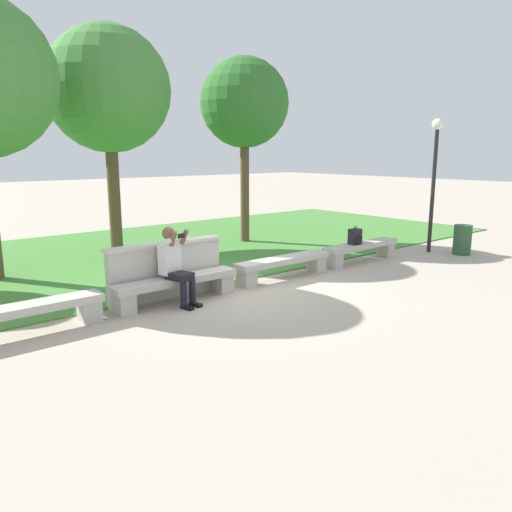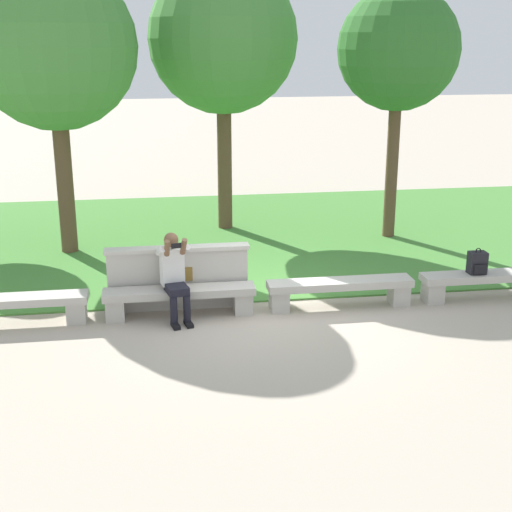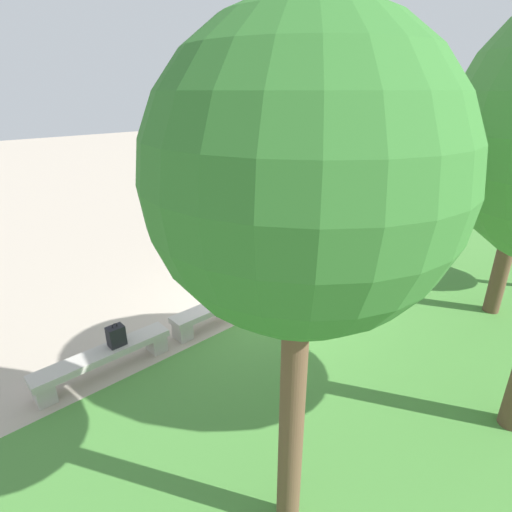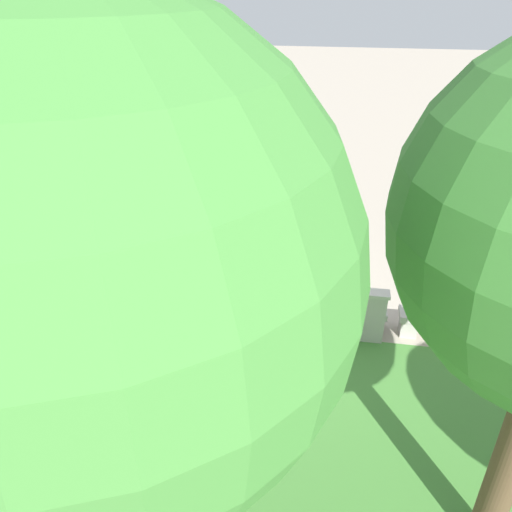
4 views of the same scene
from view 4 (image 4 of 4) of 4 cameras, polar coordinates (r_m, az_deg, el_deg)
name	(u,v)px [view 4 (image 4 of 4)]	position (r m, az deg, el deg)	size (l,w,h in m)	color
ground_plane	(251,317)	(9.32, -0.59, -6.97)	(80.00, 80.00, 0.00)	#B2A593
bench_main	(468,324)	(9.38, 23.03, -7.16)	(2.31, 0.40, 0.45)	#B7B2A8
bench_near	(320,310)	(9.05, 7.34, -6.12)	(2.31, 0.40, 0.45)	#B7B2A8
bench_mid	(184,297)	(9.41, -8.22, -4.64)	(2.31, 0.40, 0.45)	#B7B2A8
bench_far	(58,285)	(10.39, -21.66, -3.07)	(2.31, 0.40, 0.45)	#B7B2A8
backrest_wall_with_plaque	(320,311)	(8.65, 7.31, -6.31)	(2.23, 0.24, 1.01)	#B7B2A8
person_photographer	(326,288)	(8.87, 8.00, -3.64)	(0.52, 0.77, 1.32)	black
backpack	(68,272)	(10.11, -20.70, -1.69)	(0.28, 0.24, 0.43)	black
tree_left_background	(99,269)	(3.05, -17.56, -1.37)	(3.11, 3.11, 5.63)	brown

